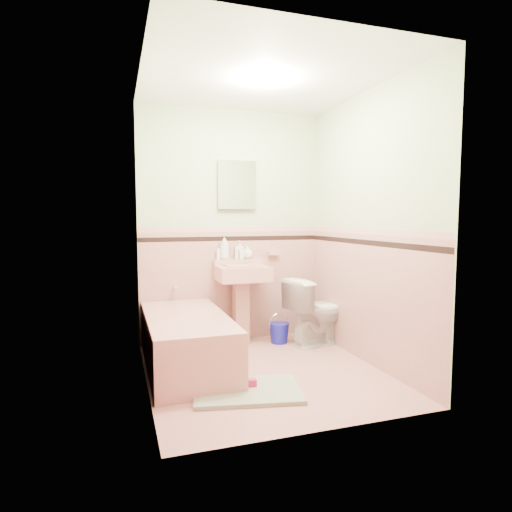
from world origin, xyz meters
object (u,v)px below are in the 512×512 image
object	(u,v)px
toilet	(318,311)
medicine_cabinet	(237,185)
shoe	(248,383)
soap_bottle_right	(247,252)
sink	(243,305)
bucket	(279,333)
soap_bottle_left	(224,247)
soap_bottle_mid	(239,250)
bathtub	(187,343)

from	to	relation	value
toilet	medicine_cabinet	bearing A→B (deg)	46.77
shoe	soap_bottle_right	bearing A→B (deg)	79.18
toilet	shoe	distance (m)	1.48
medicine_cabinet	toilet	distance (m)	1.61
sink	toilet	distance (m)	0.81
sink	shoe	world-z (taller)	sink
soap_bottle_right	bucket	xyz separation A→B (m)	(0.28, -0.25, -0.87)
soap_bottle_left	soap_bottle_mid	size ratio (longest dim) A/B	1.31
medicine_cabinet	bucket	bearing A→B (deg)	-35.70
soap_bottle_left	bucket	world-z (taller)	soap_bottle_left
medicine_cabinet	toilet	xyz separation A→B (m)	(0.77, -0.44, -1.34)
bathtub	bucket	distance (m)	1.17
sink	soap_bottle_right	world-z (taller)	soap_bottle_right
soap_bottle_mid	bucket	distance (m)	1.00
soap_bottle_left	shoe	world-z (taller)	soap_bottle_left
soap_bottle_mid	bathtub	bearing A→B (deg)	-134.38
soap_bottle_right	bucket	bearing A→B (deg)	-41.54
bathtub	sink	bearing A→B (deg)	37.93
bathtub	medicine_cabinet	bearing A→B (deg)	47.42
soap_bottle_right	toilet	xyz separation A→B (m)	(0.67, -0.41, -0.62)
toilet	bucket	xyz separation A→B (m)	(-0.38, 0.16, -0.25)
medicine_cabinet	soap_bottle_right	xyz separation A→B (m)	(0.11, -0.03, -0.73)
soap_bottle_right	shoe	bearing A→B (deg)	-106.91
sink	soap_bottle_left	bearing A→B (deg)	129.63
soap_bottle_right	bathtub	bearing A→B (deg)	-137.96
sink	soap_bottle_left	world-z (taller)	soap_bottle_left
medicine_cabinet	soap_bottle_right	bearing A→B (deg)	-15.60
medicine_cabinet	soap_bottle_right	size ratio (longest dim) A/B	3.42
bathtub	toilet	distance (m)	1.49
bathtub	medicine_cabinet	distance (m)	1.78
bathtub	soap_bottle_mid	world-z (taller)	soap_bottle_mid
soap_bottle_left	sink	bearing A→B (deg)	-50.37
soap_bottle_mid	medicine_cabinet	bearing A→B (deg)	116.15
bucket	sink	bearing A→B (deg)	169.83
sink	soap_bottle_left	distance (m)	0.66
bathtub	shoe	size ratio (longest dim) A/B	11.00
bathtub	shoe	bearing A→B (deg)	-60.74
bucket	shoe	xyz separation A→B (m)	(-0.70, -1.12, -0.05)
bathtub	medicine_cabinet	world-z (taller)	medicine_cabinet
soap_bottle_right	toilet	size ratio (longest dim) A/B	0.21
bucket	soap_bottle_mid	bearing A→B (deg)	146.31
bathtub	soap_bottle_mid	bearing A→B (deg)	45.62
medicine_cabinet	soap_bottle_left	xyz separation A→B (m)	(-0.15, -0.03, -0.67)
sink	shoe	distance (m)	1.28
medicine_cabinet	soap_bottle_left	bearing A→B (deg)	-168.62
soap_bottle_left	soap_bottle_mid	distance (m)	0.17
toilet	sink	bearing A→B (deg)	59.85
sink	medicine_cabinet	world-z (taller)	medicine_cabinet
soap_bottle_mid	toilet	bearing A→B (deg)	-28.33
sink	shoe	bearing A→B (deg)	-104.57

